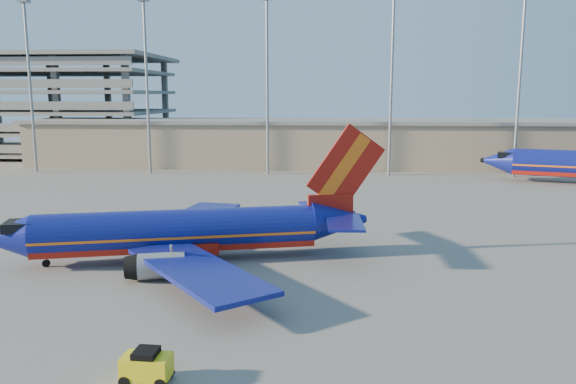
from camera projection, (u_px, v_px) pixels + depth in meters
name	position (u px, v px, depth m)	size (l,w,h in m)	color
ground	(269.00, 249.00, 48.14)	(220.00, 220.00, 0.00)	slate
terminal_building	(355.00, 143.00, 103.71)	(122.00, 16.00, 8.50)	gray
parking_garage	(23.00, 101.00, 123.26)	(62.00, 32.00, 21.40)	slate
light_mast_row	(329.00, 66.00, 90.01)	(101.60, 1.60, 28.65)	gray
aircraft_main	(187.00, 232.00, 44.55)	(31.17, 29.60, 10.75)	navy
baggage_tug	(147.00, 365.00, 25.61)	(2.28, 1.45, 1.59)	yellow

